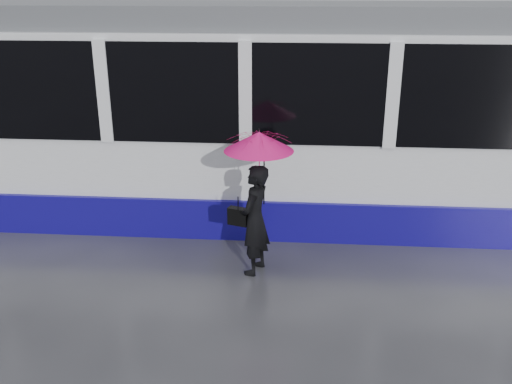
{
  "coord_description": "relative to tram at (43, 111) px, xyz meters",
  "views": [
    {
      "loc": [
        1.46,
        -6.5,
        3.71
      ],
      "look_at": [
        0.92,
        0.4,
        1.1
      ],
      "focal_mm": 40.0,
      "sensor_mm": 36.0,
      "label": 1
    }
  ],
  "objects": [
    {
      "name": "rails",
      "position": [
        2.8,
        -0.0,
        -1.63
      ],
      "size": [
        34.0,
        1.51,
        0.02
      ],
      "color": "#3F3D38",
      "rests_on": "ground"
    },
    {
      "name": "ground",
      "position": [
        2.8,
        -2.5,
        -1.64
      ],
      "size": [
        90.0,
        90.0,
        0.0
      ],
      "primitive_type": "plane",
      "color": "#2B2B30",
      "rests_on": "ground"
    },
    {
      "name": "woman",
      "position": [
        3.71,
        -2.2,
        -0.89
      ],
      "size": [
        0.51,
        0.63,
        1.5
      ],
      "primitive_type": "imported",
      "rotation": [
        0.0,
        0.0,
        -1.89
      ],
      "color": "black",
      "rests_on": "ground"
    },
    {
      "name": "umbrella",
      "position": [
        3.76,
        -2.2,
        0.0
      ],
      "size": [
        1.11,
        1.11,
        1.01
      ],
      "rotation": [
        0.0,
        0.0,
        -0.32
      ],
      "color": "#FF155F",
      "rests_on": "ground"
    },
    {
      "name": "handbag",
      "position": [
        3.49,
        -2.18,
        -0.85
      ],
      "size": [
        0.29,
        0.19,
        0.41
      ],
      "rotation": [
        0.0,
        0.0,
        -0.32
      ],
      "color": "black",
      "rests_on": "ground"
    },
    {
      "name": "tram",
      "position": [
        0.0,
        0.0,
        0.0
      ],
      "size": [
        26.0,
        2.56,
        3.35
      ],
      "color": "white",
      "rests_on": "ground"
    }
  ]
}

